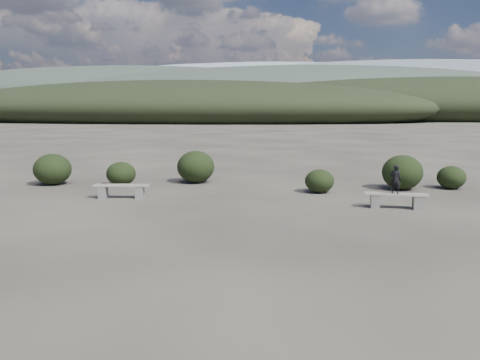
# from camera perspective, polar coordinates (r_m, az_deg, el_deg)

# --- Properties ---
(ground) EXTENTS (1200.00, 1200.00, 0.00)m
(ground) POSITION_cam_1_polar(r_m,az_deg,el_deg) (9.61, -1.05, -9.76)
(ground) COLOR #2E2B24
(ground) RESTS_ON ground
(bench_left) EXTENTS (1.91, 0.60, 0.47)m
(bench_left) POSITION_cam_1_polar(r_m,az_deg,el_deg) (16.36, -14.26, -1.19)
(bench_left) COLOR slate
(bench_left) RESTS_ON ground
(bench_right) EXTENTS (1.89, 0.51, 0.47)m
(bench_right) POSITION_cam_1_polar(r_m,az_deg,el_deg) (15.04, 18.51, -2.26)
(bench_right) COLOR slate
(bench_right) RESTS_ON ground
(seated_person) EXTENTS (0.37, 0.29, 0.88)m
(seated_person) POSITION_cam_1_polar(r_m,az_deg,el_deg) (14.93, 18.43, 0.10)
(seated_person) COLOR black
(seated_person) RESTS_ON bench_right
(shrub_a) EXTENTS (1.15, 1.15, 0.94)m
(shrub_a) POSITION_cam_1_polar(r_m,az_deg,el_deg) (19.00, -14.30, 0.74)
(shrub_a) COLOR black
(shrub_a) RESTS_ON ground
(shrub_b) EXTENTS (1.52, 1.52, 1.31)m
(shrub_b) POSITION_cam_1_polar(r_m,az_deg,el_deg) (19.22, -5.41, 1.62)
(shrub_b) COLOR black
(shrub_b) RESTS_ON ground
(shrub_c) EXTENTS (1.05, 1.05, 0.84)m
(shrub_c) POSITION_cam_1_polar(r_m,az_deg,el_deg) (17.16, 9.67, -0.12)
(shrub_c) COLOR black
(shrub_c) RESTS_ON ground
(shrub_d) EXTENTS (1.49, 1.49, 1.30)m
(shrub_d) POSITION_cam_1_polar(r_m,az_deg,el_deg) (18.55, 19.18, 0.89)
(shrub_d) COLOR black
(shrub_d) RESTS_ON ground
(shrub_e) EXTENTS (1.04, 1.04, 0.87)m
(shrub_e) POSITION_cam_1_polar(r_m,az_deg,el_deg) (19.42, 24.37, 0.29)
(shrub_e) COLOR black
(shrub_e) RESTS_ON ground
(shrub_f) EXTENTS (1.46, 1.46, 1.23)m
(shrub_f) POSITION_cam_1_polar(r_m,az_deg,el_deg) (20.06, -21.89, 1.22)
(shrub_f) COLOR black
(shrub_f) RESTS_ON ground
(mountain_ridges) EXTENTS (500.00, 400.00, 56.00)m
(mountain_ridges) POSITION_cam_1_polar(r_m,az_deg,el_deg) (348.27, 5.49, 10.13)
(mountain_ridges) COLOR black
(mountain_ridges) RESTS_ON ground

